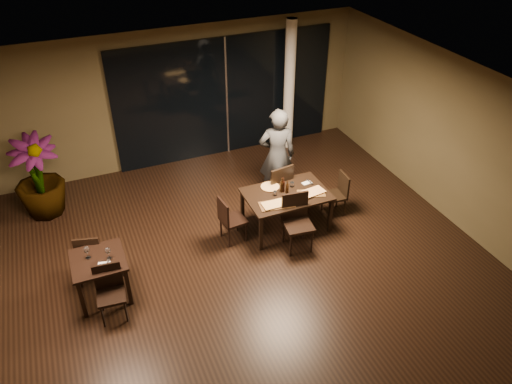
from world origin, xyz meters
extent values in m
plane|color=black|center=(0.00, 0.00, 0.00)|extent=(8.00, 8.00, 0.00)
cube|color=#483E26|center=(0.00, 4.05, 1.50)|extent=(8.00, 0.10, 3.00)
cube|color=#483E26|center=(4.05, 0.00, 1.50)|extent=(0.10, 8.00, 3.00)
cube|color=silver|center=(0.00, 0.00, 3.02)|extent=(8.00, 8.00, 0.04)
cube|color=black|center=(1.00, 3.96, 1.35)|extent=(5.00, 0.06, 2.70)
cylinder|color=white|center=(2.40, 3.65, 1.50)|extent=(0.24, 0.24, 3.00)
cube|color=black|center=(1.00, 0.80, 0.73)|extent=(1.50, 1.00, 0.04)
cube|color=black|center=(0.31, 0.36, 0.35)|extent=(0.06, 0.06, 0.71)
cube|color=black|center=(1.69, 0.36, 0.35)|extent=(0.06, 0.06, 0.71)
cube|color=black|center=(0.31, 1.24, 0.35)|extent=(0.06, 0.06, 0.71)
cube|color=black|center=(1.69, 1.24, 0.35)|extent=(0.06, 0.06, 0.71)
cube|color=black|center=(-2.40, 0.30, 0.73)|extent=(0.80, 0.80, 0.04)
cube|color=black|center=(-2.74, -0.04, 0.35)|extent=(0.06, 0.06, 0.71)
cube|color=black|center=(-2.06, -0.04, 0.35)|extent=(0.06, 0.06, 0.71)
cube|color=black|center=(-2.74, 0.64, 0.35)|extent=(0.06, 0.06, 0.71)
cube|color=black|center=(-2.06, 0.64, 0.35)|extent=(0.06, 0.06, 0.71)
cube|color=black|center=(1.06, 1.40, 0.50)|extent=(0.55, 0.55, 0.06)
cylinder|color=black|center=(1.22, 1.63, 0.25)|extent=(0.04, 0.04, 0.50)
cylinder|color=black|center=(0.83, 1.57, 0.25)|extent=(0.04, 0.04, 0.50)
cylinder|color=black|center=(1.28, 1.24, 0.25)|extent=(0.04, 0.04, 0.50)
cylinder|color=black|center=(0.89, 1.17, 0.25)|extent=(0.04, 0.04, 0.50)
cube|color=black|center=(1.09, 1.18, 0.77)|extent=(0.49, 0.12, 0.55)
cube|color=black|center=(0.93, 0.18, 0.49)|extent=(0.53, 0.53, 0.05)
cylinder|color=black|center=(0.72, 0.01, 0.24)|extent=(0.04, 0.04, 0.49)
cylinder|color=black|center=(1.10, -0.04, 0.24)|extent=(0.04, 0.04, 0.49)
cylinder|color=black|center=(0.76, 0.39, 0.24)|extent=(0.04, 0.04, 0.49)
cylinder|color=black|center=(1.15, 0.35, 0.24)|extent=(0.04, 0.04, 0.49)
cube|color=black|center=(0.96, 0.39, 0.76)|extent=(0.48, 0.10, 0.54)
cube|color=black|center=(-0.03, 0.83, 0.42)|extent=(0.46, 0.46, 0.05)
cylinder|color=black|center=(0.16, 0.68, 0.21)|extent=(0.03, 0.03, 0.42)
cylinder|color=black|center=(0.13, 1.02, 0.21)|extent=(0.03, 0.03, 0.42)
cylinder|color=black|center=(-0.18, 0.65, 0.21)|extent=(0.03, 0.03, 0.42)
cylinder|color=black|center=(-0.21, 0.98, 0.21)|extent=(0.03, 0.03, 0.42)
cube|color=black|center=(-0.21, 0.81, 0.66)|extent=(0.08, 0.42, 0.47)
cube|color=black|center=(2.04, 0.83, 0.40)|extent=(0.42, 0.42, 0.04)
cylinder|color=black|center=(1.89, 1.00, 0.20)|extent=(0.03, 0.03, 0.40)
cylinder|color=black|center=(1.86, 0.68, 0.20)|extent=(0.03, 0.03, 0.40)
cylinder|color=black|center=(2.21, 0.98, 0.20)|extent=(0.03, 0.03, 0.40)
cylinder|color=black|center=(2.19, 0.66, 0.20)|extent=(0.03, 0.03, 0.40)
cube|color=black|center=(2.22, 0.82, 0.63)|extent=(0.06, 0.40, 0.45)
cube|color=black|center=(-2.48, 0.90, 0.41)|extent=(0.48, 0.48, 0.05)
cylinder|color=black|center=(-2.28, 1.02, 0.20)|extent=(0.03, 0.03, 0.41)
cylinder|color=black|center=(-2.60, 1.09, 0.20)|extent=(0.03, 0.03, 0.41)
cylinder|color=black|center=(-2.36, 0.70, 0.20)|extent=(0.03, 0.03, 0.41)
cylinder|color=black|center=(-2.67, 0.78, 0.20)|extent=(0.03, 0.03, 0.41)
cube|color=black|center=(-2.52, 0.72, 0.64)|extent=(0.40, 0.13, 0.46)
cube|color=black|center=(-2.33, -0.19, 0.42)|extent=(0.45, 0.45, 0.05)
cylinder|color=black|center=(-2.51, -0.35, 0.21)|extent=(0.03, 0.03, 0.42)
cylinder|color=black|center=(-2.18, -0.38, 0.21)|extent=(0.03, 0.03, 0.42)
cylinder|color=black|center=(-2.48, -0.01, 0.21)|extent=(0.03, 0.03, 0.42)
cylinder|color=black|center=(-2.15, -0.04, 0.21)|extent=(0.03, 0.03, 0.42)
cube|color=black|center=(-2.31, -0.01, 0.65)|extent=(0.41, 0.07, 0.47)
imported|color=#2C2E31|center=(1.24, 1.75, 0.98)|extent=(0.76, 0.61, 1.95)
imported|color=#204B19|center=(-3.11, 3.00, 0.81)|extent=(1.00, 1.00, 1.62)
cube|color=#4D3118|center=(0.68, 0.54, 0.76)|extent=(0.64, 0.39, 0.01)
cube|color=#4F3419|center=(1.40, 0.62, 0.76)|extent=(0.55, 0.40, 0.01)
cylinder|color=#A52812|center=(0.81, 1.10, 0.76)|extent=(0.33, 0.33, 0.01)
cylinder|color=white|center=(0.78, 0.83, 0.79)|extent=(0.07, 0.07, 0.08)
cylinder|color=white|center=(1.19, 0.96, 0.79)|extent=(0.08, 0.08, 0.09)
cube|color=white|center=(1.52, 0.71, 0.76)|extent=(0.20, 0.14, 0.01)
cube|color=silver|center=(1.49, 0.96, 0.76)|extent=(0.19, 0.13, 0.01)
cube|color=white|center=(-2.33, 0.14, 0.76)|extent=(0.20, 0.15, 0.01)
camera|label=1|loc=(-2.37, -5.84, 5.81)|focal=35.00mm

